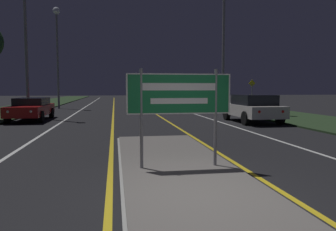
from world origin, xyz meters
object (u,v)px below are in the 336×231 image
at_px(streetlight_right_near, 224,16).
at_px(highway_sign, 179,98).
at_px(streetlight_left_near, 25,8).
at_px(streetlight_left_far, 57,38).
at_px(car_receding_1, 159,100).
at_px(car_receding_0, 252,108).
at_px(warning_sign, 252,91).
at_px(car_approaching_0, 31,108).
at_px(car_receding_2, 172,97).

bearing_deg(streetlight_right_near, highway_sign, -111.97).
distance_m(highway_sign, streetlight_left_near, 16.68).
relative_size(streetlight_left_far, car_receding_1, 2.17).
bearing_deg(streetlight_left_near, car_receding_1, 37.66).
height_order(streetlight_left_far, streetlight_right_near, streetlight_right_near).
distance_m(highway_sign, car_receding_1, 21.63).
xyz_separation_m(highway_sign, car_receding_0, (5.86, 9.52, -0.82)).
distance_m(streetlight_left_near, car_receding_1, 12.93).
bearing_deg(car_receding_1, highway_sign, -96.54).
xyz_separation_m(highway_sign, car_receding_1, (2.46, 21.48, -0.81)).
bearing_deg(warning_sign, car_receding_1, 166.28).
bearing_deg(car_receding_1, streetlight_left_far, 167.05).
distance_m(streetlight_left_far, car_approaching_0, 12.26).
distance_m(streetlight_right_near, car_receding_1, 9.39).
bearing_deg(streetlight_left_far, car_receding_1, -12.95).
relative_size(car_receding_0, warning_sign, 1.82).
distance_m(car_receding_1, warning_sign, 8.02).
distance_m(car_receding_0, car_receding_2, 23.60).
bearing_deg(streetlight_right_near, car_receding_2, 91.51).
xyz_separation_m(highway_sign, car_approaching_0, (-6.04, 12.56, -0.91)).
relative_size(car_receding_0, car_receding_2, 0.96).
bearing_deg(car_receding_2, highway_sign, -99.77).
distance_m(streetlight_left_far, streetlight_right_near, 14.94).
bearing_deg(highway_sign, car_approaching_0, 115.68).
bearing_deg(streetlight_left_far, streetlight_left_near, -92.25).
height_order(streetlight_left_far, car_receding_1, streetlight_left_far).
xyz_separation_m(car_receding_0, warning_sign, (4.36, 10.07, 0.78)).
xyz_separation_m(car_approaching_0, warning_sign, (16.26, 7.02, 0.87)).
bearing_deg(highway_sign, warning_sign, 62.44).
height_order(streetlight_left_near, car_receding_0, streetlight_left_near).
xyz_separation_m(streetlight_left_near, streetlight_right_near, (12.84, 0.87, 0.16)).
bearing_deg(car_approaching_0, warning_sign, 23.35).
distance_m(streetlight_left_far, car_receding_2, 16.33).
height_order(streetlight_left_near, warning_sign, streetlight_left_near).
distance_m(streetlight_left_near, streetlight_right_near, 12.87).
bearing_deg(warning_sign, car_receding_0, -113.43).
xyz_separation_m(car_receding_2, car_approaching_0, (-11.74, -20.56, -0.10)).
height_order(streetlight_left_near, car_receding_1, streetlight_left_near).
height_order(highway_sign, car_receding_1, highway_sign).
height_order(car_receding_1, car_approaching_0, car_receding_1).
distance_m(streetlight_left_near, streetlight_left_far, 9.08).
bearing_deg(car_receding_0, car_approaching_0, 165.64).
relative_size(highway_sign, streetlight_left_far, 0.26).
bearing_deg(car_approaching_0, highway_sign, -64.32).
relative_size(streetlight_right_near, car_approaching_0, 2.32).
bearing_deg(car_approaching_0, car_receding_1, 46.35).
bearing_deg(highway_sign, streetlight_right_near, 68.03).
bearing_deg(warning_sign, streetlight_right_near, -133.36).
xyz_separation_m(streetlight_left_far, warning_sign, (16.53, -3.91, -4.68)).
height_order(highway_sign, car_approaching_0, highway_sign).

